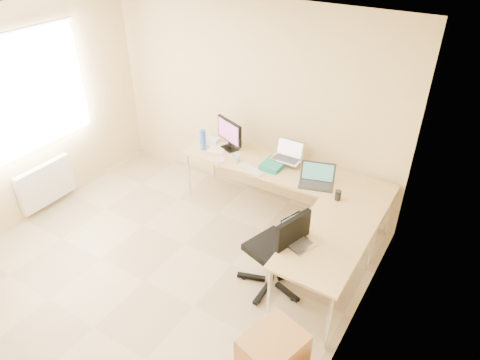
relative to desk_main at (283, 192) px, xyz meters
The scene contains 23 objects.
floor 2.02m from the desk_main, 111.40° to the right, with size 4.50×4.50×0.00m, color tan.
ceiling 2.99m from the desk_main, 111.40° to the right, with size 4.50×4.50×0.00m, color white.
wall_back 1.25m from the desk_main, 151.11° to the left, with size 4.50×4.50×0.00m, color beige.
wall_right 2.49m from the desk_main, 53.38° to the right, with size 4.50×4.50×0.00m, color beige.
desk_main is the anchor object (origin of this frame).
desk_return 1.40m from the desk_main, 45.73° to the right, with size 0.70×1.30×0.73m, color tan.
monitor 1.01m from the desk_main, behind, with size 0.48×0.15×0.41m, color black.
book_stack 0.42m from the desk_main, 160.75° to the right, with size 0.25×0.34×0.06m, color #186E5E.
laptop_center 0.55m from the desk_main, 103.36° to the left, with size 0.37×0.28×0.24m, color #A8A6B1.
laptop_black 0.71m from the desk_main, 17.57° to the right, with size 0.40×0.29×0.25m, color #282828.
keyboard 0.56m from the desk_main, 142.30° to the right, with size 0.37×0.10×0.02m, color silver.
mouse 0.54m from the desk_main, ahead, with size 0.09×0.06×0.03m, color white.
mug 0.74m from the desk_main, 160.29° to the right, with size 0.11×0.11×0.11m, color silver.
cd_stack 0.90m from the desk_main, 158.60° to the right, with size 0.13×0.13×0.03m, color white.
water_bottle 1.24m from the desk_main, behind, with size 0.08×0.08×0.28m, color #2A51B3.
papers 1.06m from the desk_main, behind, with size 0.21×0.31×0.01m, color white.
white_box 1.20m from the desk_main, behind, with size 0.19×0.14×0.07m, color silver.
desk_fan 1.07m from the desk_main, 167.74° to the left, with size 0.22×0.22×0.28m, color white.
black_cup 0.96m from the desk_main, 20.26° to the right, with size 0.07×0.07×0.11m, color black.
laptop_return 1.49m from the desk_main, 57.64° to the right, with size 0.25×0.32×0.21m, color #ABABAB.
office_chair 1.24m from the desk_main, 67.53° to the right, with size 0.62×0.62×1.03m, color black.
radiator 3.11m from the desk_main, 152.24° to the right, with size 0.09×0.80×0.55m, color white.
window 3.35m from the desk_main, 152.41° to the right, with size 0.10×1.80×1.40m, color white.
Camera 1 is at (2.69, -2.35, 3.50)m, focal length 32.71 mm.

